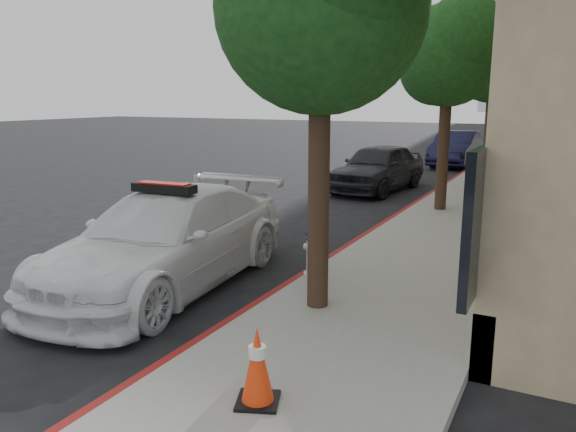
% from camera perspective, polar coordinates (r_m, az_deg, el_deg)
% --- Properties ---
extents(ground, '(120.00, 120.00, 0.00)m').
position_cam_1_polar(ground, '(11.29, -6.30, -4.00)').
color(ground, black).
rests_on(ground, ground).
extents(sidewalk, '(3.20, 50.00, 0.15)m').
position_cam_1_polar(sidewalk, '(19.42, 19.71, 2.35)').
color(sidewalk, gray).
rests_on(sidewalk, ground).
extents(curb_strip, '(0.12, 50.00, 0.15)m').
position_cam_1_polar(curb_strip, '(19.67, 15.26, 2.75)').
color(curb_strip, maroon).
rests_on(curb_strip, ground).
extents(tree_near, '(2.92, 2.82, 5.62)m').
position_cam_1_polar(tree_near, '(7.76, 3.52, 20.67)').
color(tree_near, black).
rests_on(tree_near, sidewalk).
extents(tree_mid, '(2.77, 2.64, 5.43)m').
position_cam_1_polar(tree_mid, '(15.36, 16.11, 15.52)').
color(tree_mid, black).
rests_on(tree_mid, sidewalk).
extents(tree_far, '(3.10, 3.00, 5.81)m').
position_cam_1_polar(tree_far, '(23.25, 20.19, 14.49)').
color(tree_far, black).
rests_on(tree_far, sidewalk).
extents(police_car, '(2.64, 5.65, 1.74)m').
position_cam_1_polar(police_car, '(9.49, -12.25, -2.31)').
color(police_car, white).
rests_on(police_car, ground).
extents(parked_car_mid, '(2.32, 4.81, 1.58)m').
position_cam_1_polar(parked_car_mid, '(19.04, 9.10, 4.91)').
color(parked_car_mid, black).
rests_on(parked_car_mid, ground).
extents(parked_car_far, '(1.68, 4.75, 1.56)m').
position_cam_1_polar(parked_car_far, '(26.94, 16.71, 6.59)').
color(parked_car_far, '#161637').
rests_on(parked_car_far, ground).
extents(fire_hydrant, '(0.36, 0.34, 0.88)m').
position_cam_1_polar(fire_hydrant, '(9.25, 2.66, -3.84)').
color(fire_hydrant, silver).
rests_on(fire_hydrant, sidewalk).
extents(traffic_cone, '(0.54, 0.54, 0.79)m').
position_cam_1_polar(traffic_cone, '(5.66, -3.13, -14.96)').
color(traffic_cone, black).
rests_on(traffic_cone, sidewalk).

